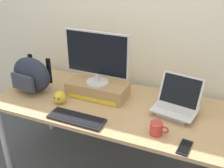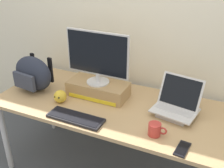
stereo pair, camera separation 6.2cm
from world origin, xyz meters
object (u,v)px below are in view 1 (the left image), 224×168
object	(u,v)px
toner_box_yellow	(98,89)
external_keyboard	(76,118)
open_laptop	(176,107)
messenger_backpack	(31,75)
plush_toy	(60,97)
desktop_monitor	(97,57)
coffee_mug	(157,129)
cell_phone	(185,147)

from	to	relation	value
toner_box_yellow	external_keyboard	size ratio (longest dim) A/B	1.17
open_laptop	messenger_backpack	size ratio (longest dim) A/B	0.90
toner_box_yellow	plush_toy	size ratio (longest dim) A/B	4.86
external_keyboard	toner_box_yellow	bearing A→B (deg)	92.45
desktop_monitor	plush_toy	world-z (taller)	desktop_monitor
toner_box_yellow	external_keyboard	xyz separation A→B (m)	(0.01, -0.39, -0.05)
desktop_monitor	toner_box_yellow	bearing A→B (deg)	89.77
desktop_monitor	external_keyboard	world-z (taller)	desktop_monitor
external_keyboard	messenger_backpack	xyz separation A→B (m)	(-0.57, 0.26, 0.14)
toner_box_yellow	desktop_monitor	world-z (taller)	desktop_monitor
desktop_monitor	messenger_backpack	distance (m)	0.61
coffee_mug	cell_phone	size ratio (longest dim) A/B	0.79
toner_box_yellow	messenger_backpack	bearing A→B (deg)	-166.63
open_laptop	cell_phone	xyz separation A→B (m)	(0.13, -0.38, -0.05)
messenger_backpack	cell_phone	distance (m)	1.39
external_keyboard	plush_toy	xyz separation A→B (m)	(-0.24, 0.16, 0.04)
open_laptop	plush_toy	size ratio (longest dim) A/B	3.42
external_keyboard	plush_toy	world-z (taller)	plush_toy
external_keyboard	plush_toy	bearing A→B (deg)	146.78
desktop_monitor	coffee_mug	size ratio (longest dim) A/B	4.19
messenger_backpack	plush_toy	xyz separation A→B (m)	(0.33, -0.09, -0.10)
external_keyboard	coffee_mug	world-z (taller)	coffee_mug
external_keyboard	cell_phone	world-z (taller)	external_keyboard
coffee_mug	plush_toy	world-z (taller)	plush_toy
toner_box_yellow	open_laptop	distance (m)	0.66
open_laptop	toner_box_yellow	bearing A→B (deg)	-172.17
external_keyboard	coffee_mug	bearing A→B (deg)	6.72
desktop_monitor	cell_phone	bearing A→B (deg)	-26.08
messenger_backpack	cell_phone	world-z (taller)	messenger_backpack
cell_phone	toner_box_yellow	bearing A→B (deg)	159.56
messenger_backpack	plush_toy	bearing A→B (deg)	-9.08
coffee_mug	messenger_backpack	bearing A→B (deg)	170.37
cell_phone	plush_toy	size ratio (longest dim) A/B	1.56
messenger_backpack	cell_phone	size ratio (longest dim) A/B	2.44
open_laptop	external_keyboard	world-z (taller)	open_laptop
desktop_monitor	plush_toy	xyz separation A→B (m)	(-0.23, -0.23, -0.30)
toner_box_yellow	cell_phone	size ratio (longest dim) A/B	3.11
toner_box_yellow	cell_phone	distance (m)	0.89
desktop_monitor	plush_toy	distance (m)	0.44
open_laptop	coffee_mug	distance (m)	0.31
messenger_backpack	cell_phone	xyz separation A→B (m)	(1.35, -0.27, -0.15)
desktop_monitor	coffee_mug	bearing A→B (deg)	-28.31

